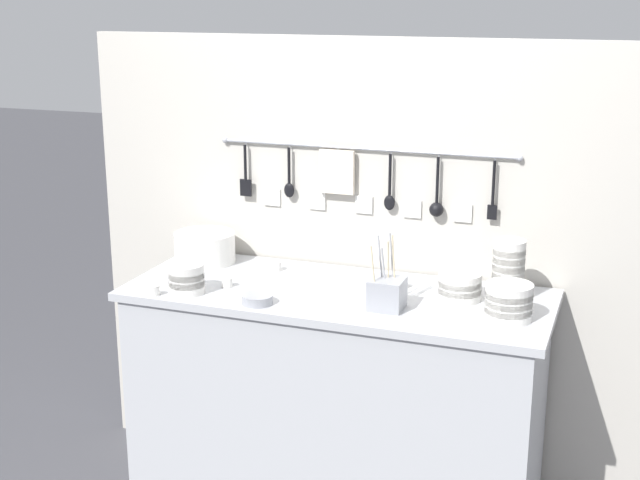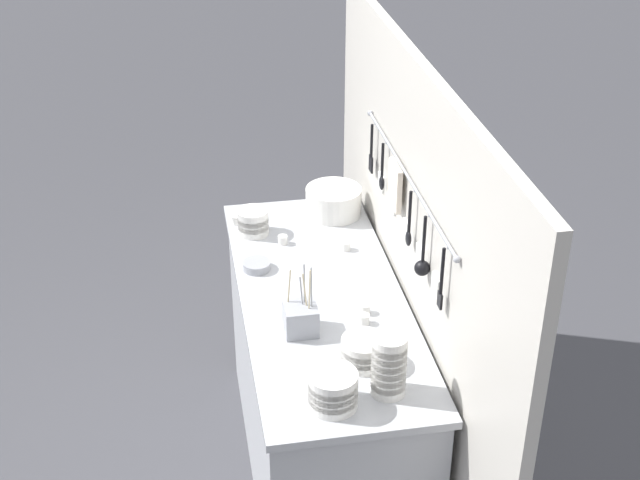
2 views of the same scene
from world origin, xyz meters
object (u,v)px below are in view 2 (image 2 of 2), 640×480
at_px(bowl_stack_back_corner, 333,390).
at_px(cup_edge_near, 346,246).
at_px(bowl_stack_short_front, 364,351).
at_px(cup_beside_plates, 236,220).
at_px(cup_front_right, 365,309).
at_px(bowl_stack_nested_right, 389,365).
at_px(cup_back_right, 283,240).
at_px(bowl_stack_wide_centre, 253,222).
at_px(cup_front_left, 364,319).
at_px(plate_stack, 334,201).
at_px(steel_mixing_bowl, 257,265).
at_px(cutlery_caddy, 301,318).

relative_size(bowl_stack_back_corner, cup_edge_near, 4.00).
bearing_deg(bowl_stack_short_front, cup_edge_near, 173.18).
distance_m(cup_beside_plates, cup_front_right, 0.87).
bearing_deg(bowl_stack_nested_right, cup_back_right, -168.48).
distance_m(bowl_stack_short_front, cup_back_right, 0.87).
distance_m(bowl_stack_wide_centre, cup_edge_near, 0.42).
bearing_deg(cup_beside_plates, cup_front_left, 25.20).
distance_m(bowl_stack_short_front, plate_stack, 1.08).
distance_m(cup_beside_plates, cup_back_right, 0.28).
bearing_deg(bowl_stack_nested_right, cup_front_left, 179.02).
xyz_separation_m(steel_mixing_bowl, cup_edge_near, (-0.09, 0.38, 0.00)).
distance_m(bowl_stack_wide_centre, steel_mixing_bowl, 0.30).
xyz_separation_m(cup_beside_plates, cup_back_right, (0.21, 0.18, 0.00)).
bearing_deg(cup_front_left, cup_back_right, -161.10).
relative_size(bowl_stack_short_front, steel_mixing_bowl, 1.38).
bearing_deg(cutlery_caddy, cup_beside_plates, -169.41).
bearing_deg(bowl_stack_short_front, cup_beside_plates, -162.28).
xyz_separation_m(bowl_stack_short_front, cup_beside_plates, (-1.06, -0.34, -0.03)).
distance_m(bowl_stack_back_corner, cup_edge_near, 0.98).
xyz_separation_m(plate_stack, cup_edge_near, (0.32, -0.01, -0.04)).
xyz_separation_m(bowl_stack_nested_right, bowl_stack_back_corner, (0.03, -0.19, -0.05)).
xyz_separation_m(bowl_stack_back_corner, bowl_stack_short_front, (-0.20, 0.14, -0.01)).
relative_size(steel_mixing_bowl, cutlery_caddy, 0.43).
bearing_deg(cup_back_right, cutlery_caddy, -1.96).
distance_m(bowl_stack_short_front, cup_beside_plates, 1.12).
height_order(cutlery_caddy, cup_front_left, cutlery_caddy).
relative_size(bowl_stack_short_front, cup_front_right, 3.86).
height_order(bowl_stack_nested_right, bowl_stack_back_corner, bowl_stack_nested_right).
bearing_deg(cup_beside_plates, bowl_stack_wide_centre, 33.88).
distance_m(bowl_stack_short_front, cup_edge_near, 0.76).
distance_m(bowl_stack_nested_right, steel_mixing_bowl, 0.90).
relative_size(bowl_stack_back_corner, plate_stack, 0.65).
xyz_separation_m(bowl_stack_back_corner, cup_edge_near, (-0.95, 0.23, -0.04)).
relative_size(cutlery_caddy, cup_back_right, 6.57).
distance_m(bowl_stack_nested_right, cutlery_caddy, 0.45).
relative_size(bowl_stack_wide_centre, cup_back_right, 3.31).
relative_size(bowl_stack_nested_right, bowl_stack_short_front, 1.46).
distance_m(cup_edge_near, cup_front_left, 0.53).
xyz_separation_m(bowl_stack_wide_centre, cup_front_left, (0.74, 0.33, -0.04)).
bearing_deg(cup_front_left, bowl_stack_back_corner, -24.90).
distance_m(plate_stack, cup_front_left, 0.85).
height_order(steel_mixing_bowl, cutlery_caddy, cutlery_caddy).
relative_size(steel_mixing_bowl, cup_back_right, 2.80).
bearing_deg(cup_edge_near, cutlery_caddy, -27.06).
distance_m(bowl_stack_nested_right, cup_beside_plates, 1.29).
height_order(bowl_stack_back_corner, cup_edge_near, bowl_stack_back_corner).
height_order(cutlery_caddy, cup_beside_plates, cutlery_caddy).
xyz_separation_m(steel_mixing_bowl, cup_back_right, (-0.18, 0.13, 0.00)).
bearing_deg(cutlery_caddy, bowl_stack_short_front, 39.35).
xyz_separation_m(bowl_stack_back_corner, cup_front_left, (-0.42, 0.20, -0.04)).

